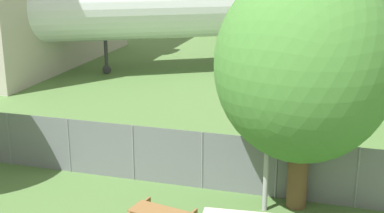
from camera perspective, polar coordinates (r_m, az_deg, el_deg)
perimeter_fence at (r=18.39m, az=1.10°, el=-5.79°), size 56.07×0.07×2.07m
airplane at (r=38.37m, az=11.11°, el=10.90°), size 44.91×37.14×13.29m
tree_left_of_cabin at (r=16.38m, az=11.90°, el=4.33°), size 5.45×5.45×7.67m
light_mast at (r=15.85m, az=8.43°, el=5.46°), size 0.44×0.44×8.30m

